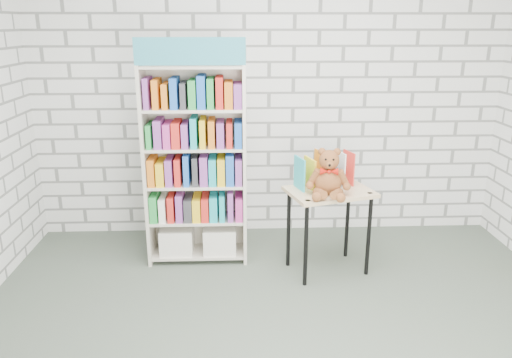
{
  "coord_description": "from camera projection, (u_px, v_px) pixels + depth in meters",
  "views": [
    {
      "loc": [
        -0.32,
        -2.78,
        2.04
      ],
      "look_at": [
        -0.17,
        0.95,
        0.87
      ],
      "focal_mm": 35.0,
      "sensor_mm": 36.0,
      "label": 1
    }
  ],
  "objects": [
    {
      "name": "room_shell",
      "position": [
        294.0,
        71.0,
        2.74
      ],
      "size": [
        4.52,
        4.02,
        2.81
      ],
      "color": "silver",
      "rests_on": "ground"
    },
    {
      "name": "teddy_bear",
      "position": [
        329.0,
        177.0,
        3.94
      ],
      "size": [
        0.35,
        0.33,
        0.38
      ],
      "color": "brown",
      "rests_on": "display_table"
    },
    {
      "name": "display_table",
      "position": [
        329.0,
        202.0,
        4.13
      ],
      "size": [
        0.78,
        0.64,
        0.72
      ],
      "color": "tan",
      "rests_on": "ground"
    },
    {
      "name": "table_books",
      "position": [
        325.0,
        170.0,
        4.16
      ],
      "size": [
        0.51,
        0.33,
        0.28
      ],
      "color": "#2AA9B6",
      "rests_on": "display_table"
    },
    {
      "name": "bookshelf",
      "position": [
        196.0,
        164.0,
        4.27
      ],
      "size": [
        0.86,
        0.34,
        1.94
      ],
      "color": "beige",
      "rests_on": "ground"
    },
    {
      "name": "ground",
      "position": [
        287.0,
        348.0,
        3.27
      ],
      "size": [
        4.5,
        4.5,
        0.0
      ],
      "primitive_type": "plane",
      "color": "#444E42",
      "rests_on": "ground"
    }
  ]
}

